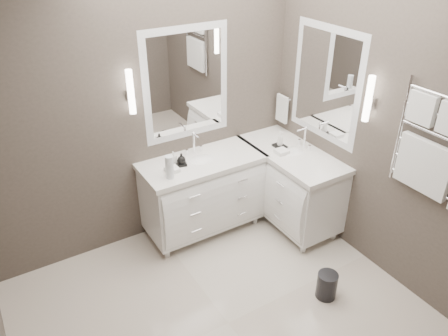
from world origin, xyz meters
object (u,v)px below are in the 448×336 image
towel_ladder (428,149)px  waste_bin (327,285)px  vanity_right (289,181)px  vanity_back (203,191)px

towel_ladder → waste_bin: towel_ladder is taller
vanity_right → towel_ladder: (0.23, -1.30, 0.91)m
vanity_right → waste_bin: (-0.43, -1.09, -0.36)m
vanity_back → towel_ladder: size_ratio=1.38×
towel_ladder → waste_bin: size_ratio=3.59×
vanity_back → towel_ladder: bearing=-55.9°
vanity_back → waste_bin: size_ratio=4.94×
vanity_back → vanity_right: 0.93m
vanity_right → waste_bin: size_ratio=4.94×
vanity_back → waste_bin: vanity_back is taller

